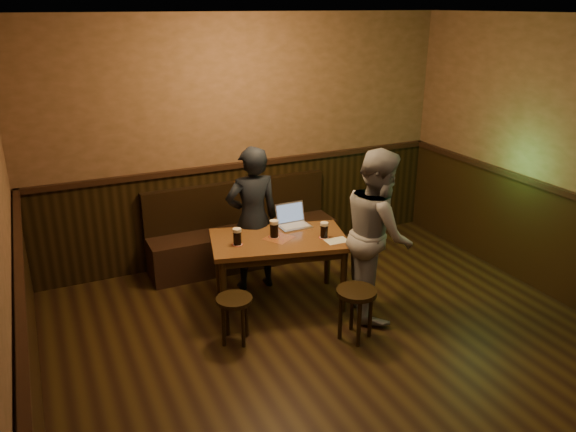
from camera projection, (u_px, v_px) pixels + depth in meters
The scene contains 12 objects.
room at pixel (380, 244), 4.17m from camera, with size 5.04×6.04×2.84m.
bench at pixel (242, 237), 6.57m from camera, with size 2.20×0.50×0.95m.
pub_table at pixel (279, 247), 5.57m from camera, with size 1.47×1.05×0.71m.
stool_left at pixel (235, 307), 4.99m from camera, with size 0.40×0.40×0.44m.
stool_right at pixel (356, 300), 5.02m from camera, with size 0.46×0.46×0.49m.
pint_left at pixel (237, 237), 5.35m from camera, with size 0.11×0.11×0.17m.
pint_mid at pixel (274, 229), 5.53m from camera, with size 0.11×0.11×0.18m.
pint_right at pixel (324, 230), 5.52m from camera, with size 0.10×0.10×0.16m.
laptop at pixel (292, 220), 5.83m from camera, with size 0.32×0.26×0.23m.
menu at pixel (337, 241), 5.47m from camera, with size 0.22×0.15×0.00m, color silver.
person_suit at pixel (253, 219), 5.83m from camera, with size 0.57×0.37×1.55m, color black.
person_grey at pixel (378, 233), 5.35m from camera, with size 0.80×0.62×1.65m, color gray.
Camera 1 is at (-2.23, -2.96, 2.88)m, focal length 35.00 mm.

